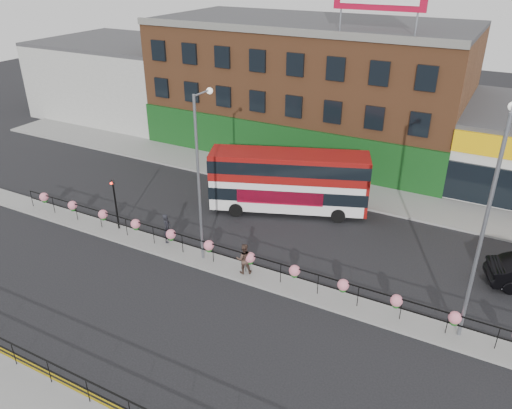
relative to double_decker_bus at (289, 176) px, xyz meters
The scene contains 15 objects.
ground 7.90m from the double_decker_bus, 89.75° to the right, with size 120.00×120.00×0.00m, color black.
north_pavement 5.09m from the double_decker_bus, 89.58° to the left, with size 60.00×4.00×0.15m, color gray.
median 7.88m from the double_decker_bus, 89.75° to the right, with size 60.00×1.60×0.15m, color gray.
yellow_line_inner 17.38m from the double_decker_bus, 89.89° to the right, with size 60.00×0.10×0.01m, color gold.
yellow_line_outer 17.56m from the double_decker_bus, 89.89° to the right, with size 60.00×0.10×0.01m, color gold.
brick_building 13.34m from the double_decker_bus, 107.67° to the left, with size 25.00×12.21×10.30m.
warehouse_west 27.28m from the double_decker_bus, 152.71° to the left, with size 15.50×12.00×7.30m.
median_railing 7.64m from the double_decker_bus, 89.75° to the right, with size 30.04×0.56×1.23m.
south_railing 17.78m from the double_decker_bus, 96.38° to the right, with size 20.04×0.05×1.12m.
double_decker_bus is the anchor object (origin of this frame).
pedestrian_a 8.36m from the double_decker_bus, 122.39° to the right, with size 0.61×0.74×1.76m, color black.
pedestrian_b 7.81m from the double_decker_bus, 82.63° to the right, with size 1.03×0.98×1.68m, color #4A342B.
lamp_column_west 8.01m from the double_decker_bus, 103.10° to the right, with size 0.32×1.58×9.03m.
lamp_column_east 14.01m from the double_decker_bus, 31.37° to the right, with size 0.36×1.75×9.96m.
traffic_light_median 10.68m from the double_decker_bus, 138.25° to the right, with size 0.15×0.28×3.65m.
Camera 1 is at (11.66, -18.83, 15.05)m, focal length 35.00 mm.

